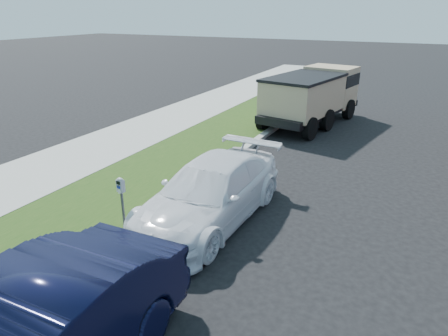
% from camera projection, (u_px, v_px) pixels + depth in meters
% --- Properties ---
extents(ground, '(120.00, 120.00, 0.00)m').
position_uv_depth(ground, '(261.00, 237.00, 8.57)').
color(ground, black).
rests_on(ground, ground).
extents(streetside, '(6.12, 50.00, 0.15)m').
position_uv_depth(streetside, '(120.00, 163.00, 12.53)').
color(streetside, gray).
rests_on(streetside, ground).
extents(parking_meter, '(0.18, 0.13, 1.22)m').
position_uv_depth(parking_meter, '(121.00, 193.00, 8.33)').
color(parking_meter, '#3F4247').
rests_on(parking_meter, ground).
extents(white_wagon, '(2.08, 4.81, 1.38)m').
position_uv_depth(white_wagon, '(210.00, 192.00, 9.07)').
color(white_wagon, white).
rests_on(white_wagon, ground).
extents(dump_truck, '(3.10, 5.92, 2.21)m').
position_uv_depth(dump_truck, '(314.00, 94.00, 16.81)').
color(dump_truck, black).
rests_on(dump_truck, ground).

